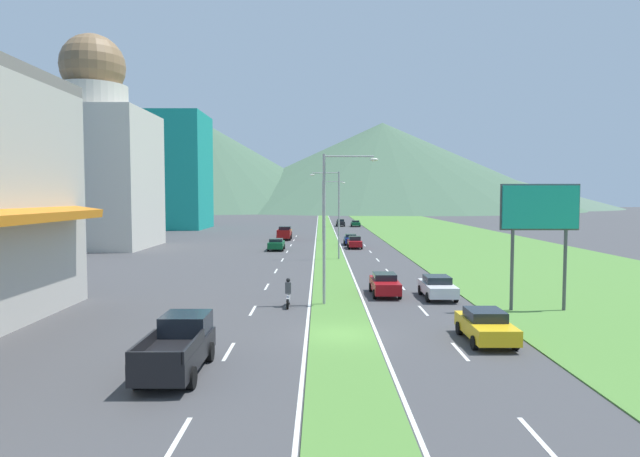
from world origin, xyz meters
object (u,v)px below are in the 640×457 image
Objects in this scene: car_0 at (275,244)px; car_8 at (354,223)px; billboard_roadside at (538,215)px; street_lamp_mid at (334,209)px; pickup_truck_0 at (177,347)px; car_2 at (285,231)px; car_7 at (436,287)px; car_4 at (339,223)px; pickup_truck_1 at (283,233)px; car_3 at (383,284)px; car_1 at (484,325)px; car_6 at (349,239)px; motorcycle_rider at (287,295)px; car_5 at (353,242)px; street_lamp_far at (324,206)px; street_lamp_near at (329,218)px.

car_0 is 0.96× the size of car_8.
car_0 is (-18.46, 36.22, -4.97)m from billboard_roadside.
street_lamp_mid is 38.41m from pickup_truck_0.
car_2 is at bearing -26.04° from car_8.
car_7 is (13.38, -32.06, -0.01)m from car_0.
car_4 is at bearing -19.29° from car_2.
pickup_truck_1 reaches higher than car_4.
billboard_roadside reaches higher than pickup_truck_1.
car_0 is 0.99× the size of car_3.
car_1 reaches higher than car_0.
car_8 is at bearing 84.29° from street_lamp_mid.
car_6 is at bearing -51.56° from car_0.
pickup_truck_1 is at bearing -164.58° from car_7.
car_0 is 0.93× the size of car_4.
billboard_roadside is at bearing -66.85° from street_lamp_mid.
pickup_truck_0 is at bearing -100.88° from street_lamp_mid.
pickup_truck_1 is at bearing -167.36° from car_1.
motorcycle_rider is (-6.26, -42.68, -0.02)m from car_6.
car_3 is 0.82× the size of pickup_truck_1.
car_0 is at bearing -10.57° from car_4.
car_8 is at bearing 179.94° from car_1.
car_0 is 10.33m from car_5.
street_lamp_far reaches higher than car_3.
street_lamp_far reaches higher than pickup_truck_0.
car_5 is at bearing -174.46° from car_7.
car_8 is at bearing -20.58° from pickup_truck_1.
car_4 is (10.12, 54.19, 0.02)m from car_0.
car_3 is (3.63, -45.47, -4.54)m from street_lamp_far.
car_1 is at bearing -0.06° from car_8.
car_2 is 0.77× the size of pickup_truck_1.
car_5 is (-8.43, 38.68, -4.95)m from billboard_roadside.
motorcycle_rider is at bearing -16.08° from pickup_truck_0.
street_lamp_far reaches higher than car_4.
street_lamp_far reaches higher than car_8.
billboard_roadside is 40.95m from car_0.
street_lamp_mid is 64.25m from car_4.
car_0 is 34.73m from car_7.
car_8 is (0.09, 95.40, -0.04)m from car_1.
car_0 is at bearing -0.04° from pickup_truck_0.
car_2 is at bearing -169.47° from car_3.
street_lamp_mid is at bearing -164.72° from pickup_truck_1.
pickup_truck_0 and pickup_truck_1 have the same top height.
pickup_truck_0 is (-0.03, -47.29, 0.21)m from car_0.
billboard_roadside is at bearing 11.14° from car_6.
car_2 is 7.77m from pickup_truck_1.
street_lamp_near is at bearing 171.05° from billboard_roadside.
car_3 reaches higher than car_0.
car_4 is at bearing 179.60° from car_6.
car_0 is at bearing -179.81° from pickup_truck_1.
motorcycle_rider is at bearing -4.22° from car_4.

